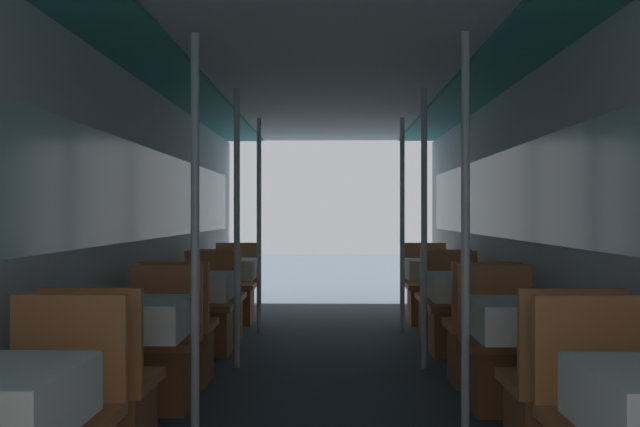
{
  "coord_description": "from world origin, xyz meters",
  "views": [
    {
      "loc": [
        0.01,
        -1.28,
        1.22
      ],
      "look_at": [
        -0.05,
        2.43,
        1.22
      ],
      "focal_mm": 40.0,
      "sensor_mm": 36.0,
      "label": 1
    }
  ],
  "objects": [
    {
      "name": "chair_left_near_1",
      "position": [
        -1.08,
        2.08,
        0.27
      ],
      "size": [
        0.48,
        0.48,
        0.89
      ],
      "color": "#9C5B31",
      "rests_on": "ground_plane"
    },
    {
      "name": "dining_table_left_2",
      "position": [
        -1.08,
        4.37,
        0.62
      ],
      "size": [
        0.57,
        0.57,
        0.75
      ],
      "color": "#4C4C51",
      "rests_on": "ground_plane"
    },
    {
      "name": "wall_right",
      "position": [
        1.44,
        3.63,
        1.15
      ],
      "size": [
        0.05,
        10.07,
        2.22
      ],
      "color": "silver",
      "rests_on": "ground_plane"
    },
    {
      "name": "chair_right_near_1",
      "position": [
        1.08,
        2.08,
        0.27
      ],
      "size": [
        0.48,
        0.48,
        0.89
      ],
      "color": "#9C5B31",
      "rests_on": "ground_plane"
    },
    {
      "name": "support_pole_right_1",
      "position": [
        0.74,
        2.63,
        1.11
      ],
      "size": [
        0.05,
        0.05,
        2.22
      ],
      "color": "silver",
      "rests_on": "ground_plane"
    },
    {
      "name": "chair_left_far_2",
      "position": [
        -1.08,
        4.92,
        0.27
      ],
      "size": [
        0.48,
        0.48,
        0.89
      ],
      "rotation": [
        0.0,
        0.0,
        3.14
      ],
      "color": "#9C5B31",
      "rests_on": "ground_plane"
    },
    {
      "name": "wall_left",
      "position": [
        -1.44,
        3.63,
        1.15
      ],
      "size": [
        0.05,
        10.07,
        2.22
      ],
      "color": "silver",
      "rests_on": "ground_plane"
    },
    {
      "name": "chair_right_near_3",
      "position": [
        1.08,
        5.55,
        0.27
      ],
      "size": [
        0.48,
        0.48,
        0.89
      ],
      "color": "#9C5B31",
      "rests_on": "ground_plane"
    },
    {
      "name": "chair_right_far_2",
      "position": [
        1.08,
        4.92,
        0.27
      ],
      "size": [
        0.48,
        0.48,
        0.89
      ],
      "rotation": [
        0.0,
        0.0,
        3.14
      ],
      "color": "#9C5B31",
      "rests_on": "ground_plane"
    },
    {
      "name": "chair_left_near_2",
      "position": [
        -1.08,
        3.82,
        0.27
      ],
      "size": [
        0.48,
        0.48,
        0.89
      ],
      "color": "#9C5B31",
      "rests_on": "ground_plane"
    },
    {
      "name": "support_pole_right_3",
      "position": [
        0.74,
        6.1,
        1.11
      ],
      "size": [
        0.05,
        0.05,
        2.22
      ],
      "color": "silver",
      "rests_on": "ground_plane"
    },
    {
      "name": "support_pole_right_2",
      "position": [
        0.74,
        4.37,
        1.11
      ],
      "size": [
        0.05,
        0.05,
        2.22
      ],
      "color": "silver",
      "rests_on": "ground_plane"
    },
    {
      "name": "dining_table_left_1",
      "position": [
        -1.08,
        2.63,
        0.62
      ],
      "size": [
        0.57,
        0.57,
        0.75
      ],
      "color": "#4C4C51",
      "rests_on": "ground_plane"
    },
    {
      "name": "support_pole_left_1",
      "position": [
        -0.74,
        2.63,
        1.11
      ],
      "size": [
        0.05,
        0.05,
        2.22
      ],
      "color": "silver",
      "rests_on": "ground_plane"
    },
    {
      "name": "chair_right_near_2",
      "position": [
        1.08,
        3.82,
        0.27
      ],
      "size": [
        0.48,
        0.48,
        0.89
      ],
      "color": "#9C5B31",
      "rests_on": "ground_plane"
    },
    {
      "name": "dining_table_right_3",
      "position": [
        1.08,
        6.1,
        0.62
      ],
      "size": [
        0.57,
        0.57,
        0.75
      ],
      "color": "#4C4C51",
      "rests_on": "ground_plane"
    },
    {
      "name": "chair_right_far_1",
      "position": [
        1.08,
        3.18,
        0.27
      ],
      "size": [
        0.48,
        0.48,
        0.89
      ],
      "rotation": [
        0.0,
        0.0,
        3.14
      ],
      "color": "#9C5B31",
      "rests_on": "ground_plane"
    },
    {
      "name": "support_pole_left_2",
      "position": [
        -0.74,
        4.37,
        1.11
      ],
      "size": [
        0.05,
        0.05,
        2.22
      ],
      "color": "silver",
      "rests_on": "ground_plane"
    },
    {
      "name": "chair_right_far_3",
      "position": [
        1.08,
        6.65,
        0.27
      ],
      "size": [
        0.48,
        0.48,
        0.89
      ],
      "rotation": [
        0.0,
        0.0,
        3.14
      ],
      "color": "#9C5B31",
      "rests_on": "ground_plane"
    },
    {
      "name": "dining_table_right_1",
      "position": [
        1.08,
        2.63,
        0.62
      ],
      "size": [
        0.57,
        0.57,
        0.75
      ],
      "color": "#4C4C51",
      "rests_on": "ground_plane"
    },
    {
      "name": "dining_table_left_3",
      "position": [
        -1.08,
        6.1,
        0.62
      ],
      "size": [
        0.57,
        0.57,
        0.75
      ],
      "color": "#4C4C51",
      "rests_on": "ground_plane"
    },
    {
      "name": "chair_left_far_3",
      "position": [
        -1.08,
        6.65,
        0.27
      ],
      "size": [
        0.48,
        0.48,
        0.89
      ],
      "rotation": [
        0.0,
        0.0,
        3.14
      ],
      "color": "#9C5B31",
      "rests_on": "ground_plane"
    },
    {
      "name": "chair_left_near_3",
      "position": [
        -1.08,
        5.55,
        0.27
      ],
      "size": [
        0.48,
        0.48,
        0.89
      ],
      "color": "#9C5B31",
      "rests_on": "ground_plane"
    },
    {
      "name": "support_pole_left_3",
      "position": [
        -0.74,
        6.1,
        1.11
      ],
      "size": [
        0.05,
        0.05,
        2.22
      ],
      "color": "silver",
      "rests_on": "ground_plane"
    },
    {
      "name": "dining_table_right_2",
      "position": [
        1.08,
        4.37,
        0.62
      ],
      "size": [
        0.57,
        0.57,
        0.75
      ],
      "color": "#4C4C51",
      "rests_on": "ground_plane"
    },
    {
      "name": "ceiling_panel",
      "position": [
        0.0,
        3.63,
        2.26
      ],
      "size": [
        2.89,
        10.07,
        0.07
      ],
      "color": "silver",
      "rests_on": "wall_left"
    },
    {
      "name": "chair_left_far_1",
      "position": [
        -1.08,
        3.18,
        0.27
      ],
      "size": [
        0.48,
        0.48,
        0.89
      ],
      "rotation": [
        0.0,
        0.0,
        3.14
      ],
      "color": "#9C5B31",
      "rests_on": "ground_plane"
    }
  ]
}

